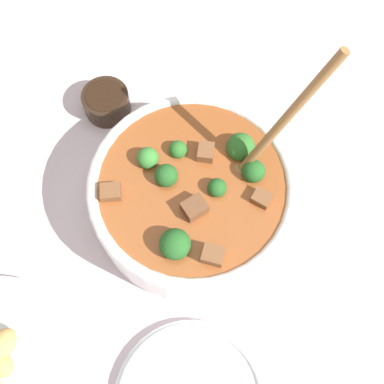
{
  "coord_description": "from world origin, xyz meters",
  "views": [
    {
      "loc": [
        -0.06,
        0.26,
        0.69
      ],
      "look_at": [
        0.0,
        0.0,
        0.06
      ],
      "focal_mm": 45.0,
      "sensor_mm": 36.0,
      "label": 1
    }
  ],
  "objects": [
    {
      "name": "condiment_bowl",
      "position": [
        0.18,
        -0.14,
        0.02
      ],
      "size": [
        0.08,
        0.08,
        0.04
      ],
      "color": "black",
      "rests_on": "ground_plane"
    },
    {
      "name": "ground_plane",
      "position": [
        0.0,
        0.0,
        0.0
      ],
      "size": [
        4.0,
        4.0,
        0.0
      ],
      "primitive_type": "plane",
      "color": "silver"
    },
    {
      "name": "stew_bowl",
      "position": [
        -0.0,
        -0.0,
        0.05
      ],
      "size": [
        0.29,
        0.29,
        0.3
      ],
      "color": "white",
      "rests_on": "ground_plane"
    }
  ]
}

